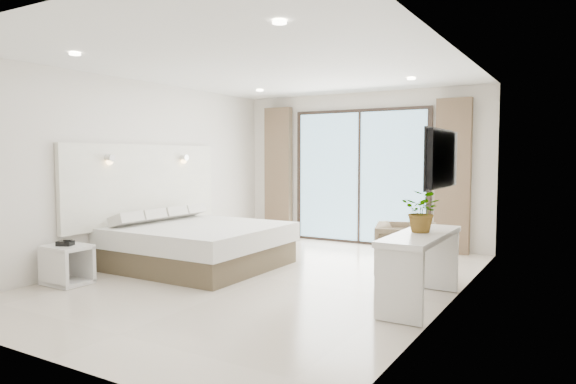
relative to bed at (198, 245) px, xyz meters
The scene contains 8 objects.
ground 1.28m from the bed, ahead, with size 6.20×6.20×0.00m, color beige.
room_shell 1.76m from the bed, 32.03° to the left, with size 4.62×6.22×2.72m.
bed is the anchor object (origin of this frame).
nightstand 1.76m from the bed, 114.00° to the right, with size 0.53×0.43×0.48m.
phone 1.79m from the bed, 113.36° to the right, with size 0.18×0.14×0.06m, color black.
console_desk 3.30m from the bed, ahead, with size 0.49×1.56×0.77m.
plant 3.34m from the bed, ahead, with size 0.41×0.45×0.35m, color #33662D.
armchair 2.91m from the bed, 16.57° to the left, with size 0.76×0.71×0.79m, color #9A8165.
Camera 1 is at (3.56, -5.48, 1.58)m, focal length 32.00 mm.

